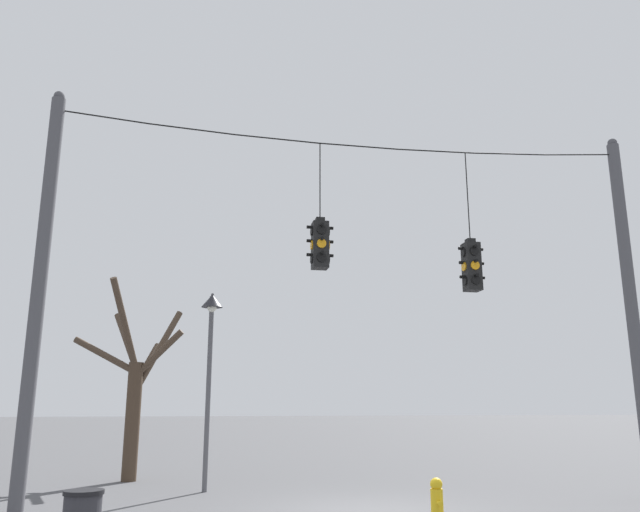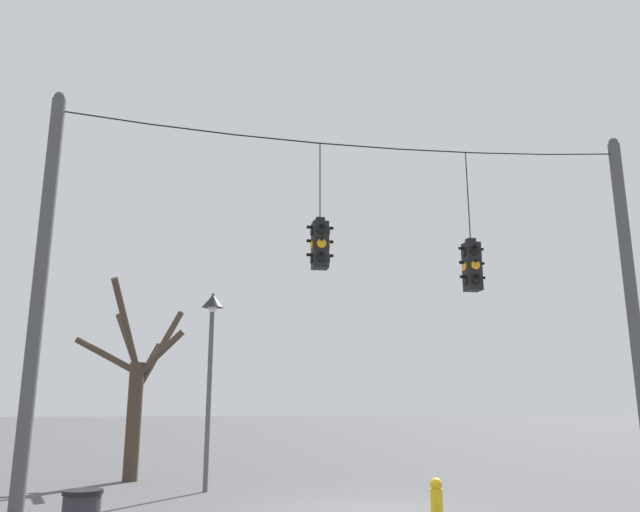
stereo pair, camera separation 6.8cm
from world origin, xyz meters
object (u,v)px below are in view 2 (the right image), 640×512
object	(u,v)px
bare_tree	(136,387)
fire_hydrant	(437,500)
traffic_light_over_intersection	(320,244)
utility_pole_right	(633,308)
street_lamp	(211,337)
traffic_light_near_left_pole	(472,265)
utility_pole_left	(39,290)

from	to	relation	value
bare_tree	fire_hydrant	size ratio (longest dim) A/B	7.15
traffic_light_over_intersection	fire_hydrant	bearing A→B (deg)	-40.22
bare_tree	fire_hydrant	distance (m)	9.71
utility_pole_right	street_lamp	world-z (taller)	utility_pole_right
traffic_light_near_left_pole	street_lamp	distance (m)	6.49
bare_tree	traffic_light_near_left_pole	bearing A→B (deg)	-36.95
utility_pole_left	traffic_light_near_left_pole	world-z (taller)	utility_pole_left
street_lamp	fire_hydrant	xyz separation A→B (m)	(4.02, -4.41, -3.25)
traffic_light_near_left_pole	street_lamp	world-z (taller)	traffic_light_near_left_pole
traffic_light_near_left_pole	street_lamp	bearing A→B (deg)	153.10
street_lamp	fire_hydrant	world-z (taller)	street_lamp
utility_pole_left	street_lamp	xyz separation A→B (m)	(3.37, 2.87, -0.56)
traffic_light_over_intersection	bare_tree	distance (m)	7.69
utility_pole_left	street_lamp	distance (m)	4.46
traffic_light_near_left_pole	street_lamp	size ratio (longest dim) A/B	0.70
bare_tree	utility_pole_left	bearing A→B (deg)	-103.24
utility_pole_right	traffic_light_near_left_pole	distance (m)	3.99
utility_pole_right	bare_tree	size ratio (longest dim) A/B	1.56
utility_pole_left	bare_tree	xyz separation A→B (m)	(1.35, 5.76, -1.69)
utility_pole_right	street_lamp	size ratio (longest dim) A/B	1.79
fire_hydrant	traffic_light_over_intersection	bearing A→B (deg)	139.78
utility_pole_right	traffic_light_near_left_pole	xyz separation A→B (m)	(-3.90, 0.00, 0.85)
utility_pole_right	bare_tree	xyz separation A→B (m)	(-11.55, 5.76, -1.69)
traffic_light_over_intersection	street_lamp	distance (m)	4.01
traffic_light_over_intersection	traffic_light_near_left_pole	distance (m)	3.46
traffic_light_near_left_pole	bare_tree	world-z (taller)	traffic_light_near_left_pole
traffic_light_near_left_pole	street_lamp	xyz separation A→B (m)	(-5.65, 2.87, -1.41)
utility_pole_left	utility_pole_right	bearing A→B (deg)	0.00
street_lamp	bare_tree	distance (m)	3.70
traffic_light_near_left_pole	utility_pole_left	bearing A→B (deg)	180.00
utility_pole_right	traffic_light_near_left_pole	bearing A→B (deg)	180.00
utility_pole_left	fire_hydrant	world-z (taller)	utility_pole_left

